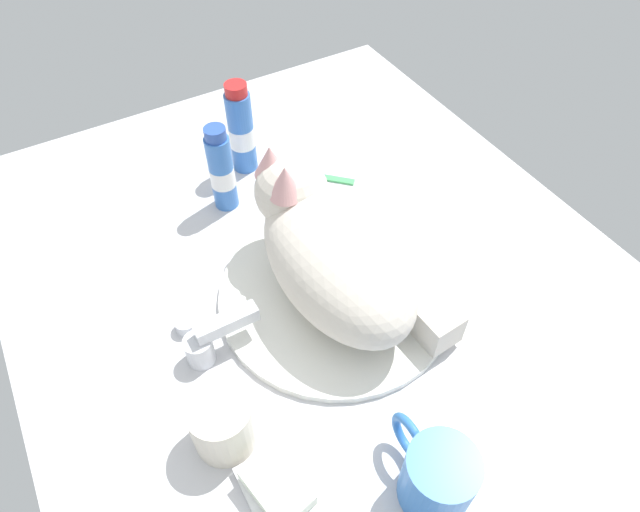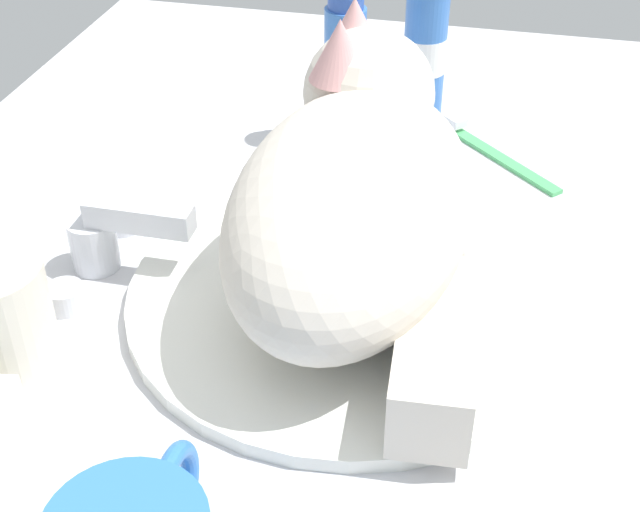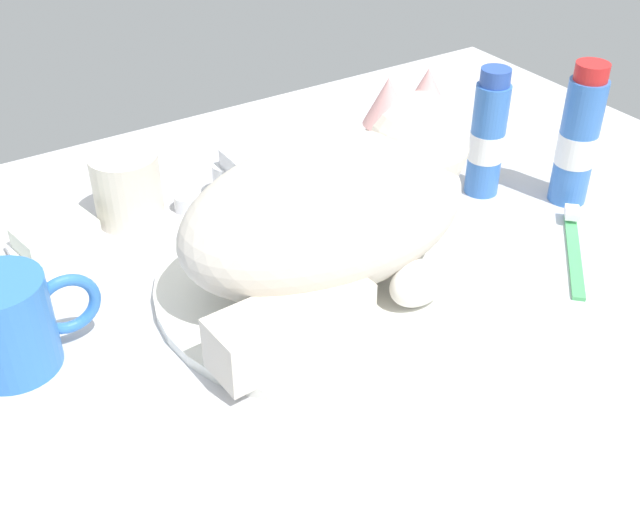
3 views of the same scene
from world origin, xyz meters
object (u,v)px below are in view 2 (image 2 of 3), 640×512
(toothpaste_bottle, at_px, (345,72))
(mouthwash_bottle, at_px, (425,43))
(faucet, at_px, (107,239))
(cat, at_px, (359,195))
(toothbrush, at_px, (492,150))

(toothpaste_bottle, height_order, mouthwash_bottle, mouthwash_bottle)
(faucet, distance_m, cat, 0.20)
(mouthwash_bottle, relative_size, toothbrush, 1.34)
(faucet, bearing_deg, toothpaste_bottle, -28.10)
(cat, bearing_deg, faucet, 94.50)
(mouthwash_bottle, bearing_deg, toothpaste_bottle, 136.67)
(mouthwash_bottle, xyz_separation_m, toothbrush, (-0.07, -0.08, -0.07))
(toothpaste_bottle, height_order, toothbrush, toothpaste_bottle)
(toothpaste_bottle, bearing_deg, mouthwash_bottle, -43.33)
(cat, bearing_deg, mouthwash_bottle, -1.41)
(toothpaste_bottle, relative_size, mouthwash_bottle, 0.92)
(mouthwash_bottle, bearing_deg, toothbrush, -132.96)
(toothbrush, bearing_deg, toothpaste_bottle, 89.13)
(faucet, bearing_deg, mouthwash_bottle, -31.94)
(faucet, height_order, toothbrush, faucet)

